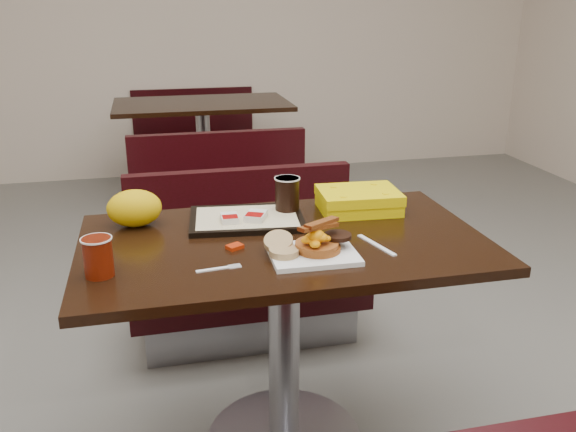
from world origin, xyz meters
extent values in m
cube|color=beige|center=(0.00, 3.50, 1.40)|extent=(6.00, 0.01, 2.80)
cube|color=white|center=(0.05, -0.15, 0.76)|extent=(0.24, 0.19, 0.01)
cylinder|color=#A2541B|center=(0.07, -0.14, 0.78)|extent=(0.14, 0.14, 0.03)
cylinder|color=black|center=(0.13, -0.13, 0.80)|extent=(0.08, 0.08, 0.01)
ellipsoid|color=#FE9905|center=(0.06, -0.16, 0.81)|extent=(0.10, 0.09, 0.04)
cylinder|color=tan|center=(-0.03, -0.15, 0.77)|extent=(0.09, 0.09, 0.02)
cylinder|color=tan|center=(-0.04, -0.10, 0.79)|extent=(0.10, 0.10, 0.05)
cylinder|color=#911E05|center=(-0.52, -0.14, 0.80)|extent=(0.09, 0.09, 0.10)
cube|color=white|center=(0.25, -0.11, 0.75)|extent=(0.06, 0.17, 0.00)
cube|color=#A72307|center=(-0.15, -0.04, 0.76)|extent=(0.06, 0.05, 0.01)
cube|color=#8C0504|center=(-0.08, 0.07, 0.76)|extent=(0.05, 0.04, 0.01)
cube|color=black|center=(-0.08, 0.17, 0.76)|extent=(0.39, 0.29, 0.02)
cube|color=silver|center=(-0.14, 0.14, 0.78)|extent=(0.05, 0.07, 0.02)
cube|color=silver|center=(-0.06, 0.14, 0.78)|extent=(0.09, 0.10, 0.02)
cylinder|color=black|center=(0.06, 0.21, 0.82)|extent=(0.08, 0.08, 0.11)
cube|color=yellow|center=(0.30, 0.19, 0.79)|extent=(0.28, 0.21, 0.07)
ellipsoid|color=yellow|center=(-0.43, 0.21, 0.81)|extent=(0.19, 0.15, 0.12)
camera|label=1|loc=(-0.37, -1.64, 1.43)|focal=37.75mm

